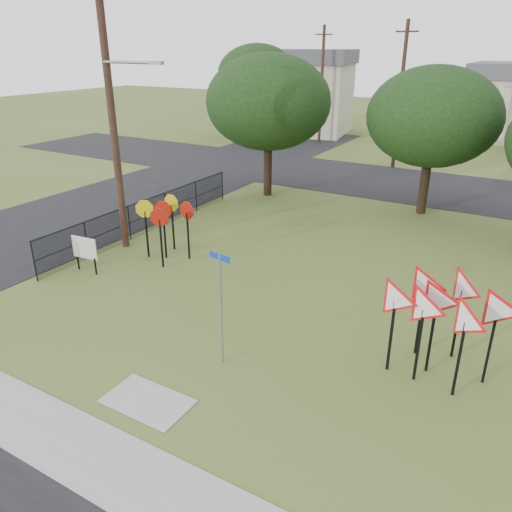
{
  "coord_description": "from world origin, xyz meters",
  "views": [
    {
      "loc": [
        6.82,
        -9.1,
        7.55
      ],
      "look_at": [
        -0.28,
        3.0,
        1.6
      ],
      "focal_mm": 35.0,
      "sensor_mm": 36.0,
      "label": 1
    }
  ],
  "objects_px": {
    "street_name_sign": "(221,302)",
    "info_board": "(85,249)",
    "stop_sign_cluster": "(165,215)",
    "yield_sign_cluster": "(443,306)"
  },
  "relations": [
    {
      "from": "street_name_sign",
      "to": "info_board",
      "type": "height_order",
      "value": "street_name_sign"
    },
    {
      "from": "stop_sign_cluster",
      "to": "yield_sign_cluster",
      "type": "height_order",
      "value": "yield_sign_cluster"
    },
    {
      "from": "stop_sign_cluster",
      "to": "info_board",
      "type": "height_order",
      "value": "stop_sign_cluster"
    },
    {
      "from": "yield_sign_cluster",
      "to": "info_board",
      "type": "relative_size",
      "value": 2.47
    },
    {
      "from": "info_board",
      "to": "stop_sign_cluster",
      "type": "bearing_deg",
      "value": 55.98
    },
    {
      "from": "yield_sign_cluster",
      "to": "info_board",
      "type": "height_order",
      "value": "yield_sign_cluster"
    },
    {
      "from": "stop_sign_cluster",
      "to": "yield_sign_cluster",
      "type": "relative_size",
      "value": 0.7
    },
    {
      "from": "street_name_sign",
      "to": "stop_sign_cluster",
      "type": "bearing_deg",
      "value": 140.51
    },
    {
      "from": "yield_sign_cluster",
      "to": "street_name_sign",
      "type": "bearing_deg",
      "value": -154.07
    },
    {
      "from": "yield_sign_cluster",
      "to": "info_board",
      "type": "xyz_separation_m",
      "value": [
        -12.07,
        -0.16,
        -0.99
      ]
    }
  ]
}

